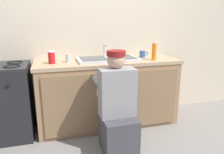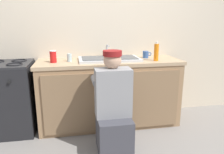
{
  "view_description": "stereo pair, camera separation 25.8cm",
  "coord_description": "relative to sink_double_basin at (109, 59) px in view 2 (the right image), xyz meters",
  "views": [
    {
      "loc": [
        -0.73,
        -2.45,
        1.41
      ],
      "look_at": [
        0.0,
        0.1,
        0.72
      ],
      "focal_mm": 35.0,
      "sensor_mm": 36.0,
      "label": 1
    },
    {
      "loc": [
        -0.48,
        -2.51,
        1.41
      ],
      "look_at": [
        0.0,
        0.1,
        0.72
      ],
      "focal_mm": 35.0,
      "sensor_mm": 36.0,
      "label": 2
    }
  ],
  "objects": [
    {
      "name": "stove_range",
      "position": [
        -1.29,
        -0.0,
        -0.46
      ],
      "size": [
        0.6,
        0.62,
        0.92
      ],
      "color": "black",
      "rests_on": "ground_plane"
    },
    {
      "name": "soap_bottle_orange",
      "position": [
        0.59,
        -0.15,
        0.09
      ],
      "size": [
        0.06,
        0.06,
        0.25
      ],
      "color": "orange",
      "rests_on": "countertop"
    },
    {
      "name": "back_wall",
      "position": [
        0.0,
        0.35,
        0.34
      ],
      "size": [
        6.0,
        0.1,
        2.5
      ],
      "primitive_type": "cube",
      "color": "beige",
      "rests_on": "ground_plane"
    },
    {
      "name": "counter_cabinet",
      "position": [
        0.0,
        -0.01,
        -0.49
      ],
      "size": [
        1.85,
        0.62,
        0.85
      ],
      "color": "#997551",
      "rests_on": "ground_plane"
    },
    {
      "name": "sink_double_basin",
      "position": [
        0.0,
        0.0,
        0.0
      ],
      "size": [
        0.8,
        0.44,
        0.19
      ],
      "color": "silver",
      "rests_on": "countertop"
    },
    {
      "name": "plumber_person",
      "position": [
        -0.07,
        -0.66,
        -0.45
      ],
      "size": [
        0.42,
        0.61,
        1.1
      ],
      "color": "#3F3F47",
      "rests_on": "ground_plane"
    },
    {
      "name": "coffee_mug",
      "position": [
        0.54,
        0.09,
        0.03
      ],
      "size": [
        0.13,
        0.08,
        0.09
      ],
      "color": "#335699",
      "rests_on": "countertop"
    },
    {
      "name": "water_glass",
      "position": [
        -0.52,
        0.0,
        0.03
      ],
      "size": [
        0.06,
        0.06,
        0.1
      ],
      "color": "#ADC6CC",
      "rests_on": "countertop"
    },
    {
      "name": "countertop",
      "position": [
        0.0,
        -0.0,
        -0.04
      ],
      "size": [
        1.89,
        0.62,
        0.04
      ],
      "primitive_type": "cube",
      "color": "tan",
      "rests_on": "counter_cabinet"
    },
    {
      "name": "ground_plane",
      "position": [
        0.0,
        -0.3,
        -0.91
      ],
      "size": [
        12.0,
        12.0,
        0.0
      ],
      "primitive_type": "plane",
      "color": "gray"
    },
    {
      "name": "soda_cup_red",
      "position": [
        -0.72,
        -0.04,
        0.06
      ],
      "size": [
        0.08,
        0.08,
        0.15
      ],
      "color": "red",
      "rests_on": "countertop"
    }
  ]
}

